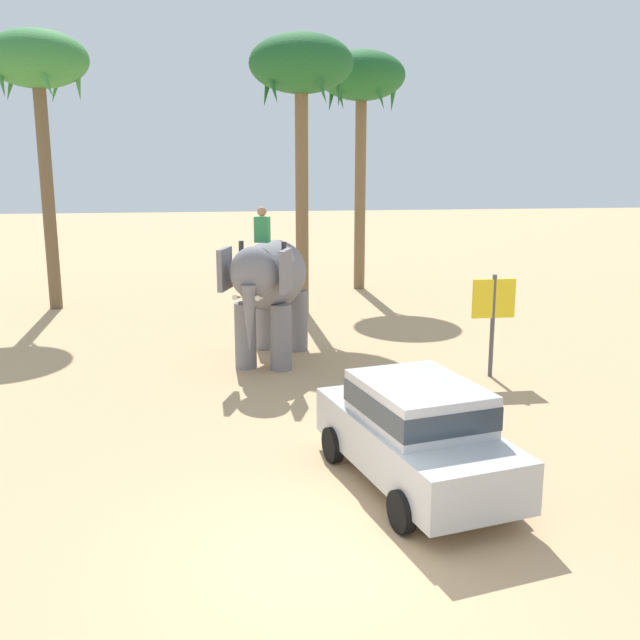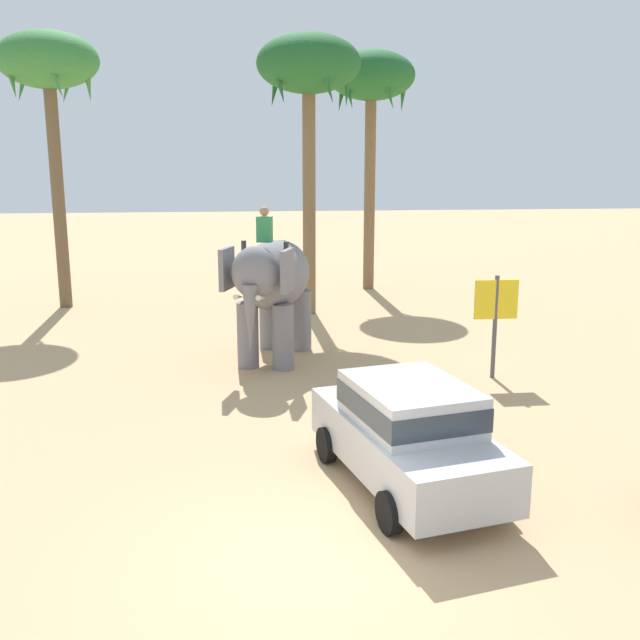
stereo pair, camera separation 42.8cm
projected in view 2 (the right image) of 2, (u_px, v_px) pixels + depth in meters
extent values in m
plane|color=tan|center=(303.00, 558.00, 9.48)|extent=(120.00, 120.00, 0.00)
cube|color=#B7BABF|center=(406.00, 445.00, 11.42)|extent=(2.58, 4.38, 0.76)
cube|color=#B7BABF|center=(410.00, 403.00, 11.17)|extent=(1.99, 2.40, 0.64)
cube|color=#2D3842|center=(410.00, 403.00, 11.17)|extent=(2.02, 2.42, 0.35)
cylinder|color=black|center=(327.00, 445.00, 12.40)|extent=(0.31, 0.63, 0.60)
cylinder|color=black|center=(418.00, 433.00, 12.94)|extent=(0.31, 0.63, 0.60)
cylinder|color=black|center=(389.00, 512.00, 10.05)|extent=(0.31, 0.63, 0.60)
cylinder|color=black|center=(498.00, 494.00, 10.60)|extent=(0.31, 0.63, 0.60)
ellipsoid|color=slate|center=(275.00, 274.00, 18.36)|extent=(2.50, 3.45, 1.70)
cylinder|color=slate|center=(283.00, 337.00, 17.68)|extent=(0.52, 0.52, 1.60)
cylinder|color=slate|center=(248.00, 335.00, 17.86)|extent=(0.52, 0.52, 1.60)
cylinder|color=slate|center=(302.00, 320.00, 19.45)|extent=(0.52, 0.52, 1.60)
cylinder|color=slate|center=(269.00, 319.00, 19.64)|extent=(0.52, 0.52, 1.60)
ellipsoid|color=slate|center=(255.00, 272.00, 16.75)|extent=(1.36, 1.30, 1.20)
cube|color=slate|center=(287.00, 271.00, 16.68)|extent=(0.37, 0.80, 0.96)
cube|color=slate|center=(227.00, 269.00, 16.98)|extent=(0.37, 0.80, 0.96)
cone|color=slate|center=(250.00, 320.00, 16.53)|extent=(0.46, 0.46, 1.60)
cone|color=beige|center=(262.00, 298.00, 16.42)|extent=(0.29, 0.57, 0.21)
cone|color=beige|center=(239.00, 297.00, 16.53)|extent=(0.29, 0.57, 0.21)
cube|color=#338C4C|center=(265.00, 229.00, 17.29)|extent=(0.40, 0.34, 0.60)
sphere|color=#A87A56|center=(264.00, 211.00, 17.20)|extent=(0.22, 0.22, 0.22)
cylinder|color=#333338|center=(286.00, 253.00, 17.30)|extent=(0.12, 0.12, 0.55)
cylinder|color=#333338|center=(244.00, 252.00, 17.52)|extent=(0.12, 0.12, 0.55)
cylinder|color=brown|center=(58.00, 191.00, 24.33)|extent=(0.41, 0.41, 7.81)
ellipsoid|color=#337A38|center=(48.00, 60.00, 23.43)|extent=(3.20, 3.20, 1.80)
cone|color=#337A38|center=(88.00, 77.00, 23.67)|extent=(0.40, 0.92, 1.64)
cone|color=#337A38|center=(69.00, 80.00, 24.69)|extent=(0.91, 0.57, 1.67)
cone|color=#337A38|center=(24.00, 78.00, 24.13)|extent=(0.73, 0.83, 1.69)
cone|color=#337A38|center=(11.00, 73.00, 22.76)|extent=(0.73, 0.83, 1.69)
cone|color=#337A38|center=(52.00, 72.00, 22.47)|extent=(0.91, 0.57, 1.67)
cylinder|color=brown|center=(309.00, 196.00, 23.37)|extent=(0.41, 0.41, 7.58)
ellipsoid|color=#1E5B28|center=(309.00, 63.00, 22.50)|extent=(3.20, 3.20, 1.80)
cone|color=#1E5B28|center=(348.00, 81.00, 22.73)|extent=(0.40, 0.92, 1.64)
cone|color=#1E5B28|center=(317.00, 84.00, 23.75)|extent=(0.91, 0.57, 1.67)
cone|color=#1E5B28|center=(276.00, 82.00, 23.19)|extent=(0.73, 0.83, 1.69)
cone|color=#1E5B28|center=(278.00, 78.00, 21.82)|extent=(0.73, 0.83, 1.69)
cone|color=#1E5B28|center=(325.00, 77.00, 21.54)|extent=(0.91, 0.57, 1.67)
cylinder|color=brown|center=(370.00, 188.00, 27.78)|extent=(0.41, 0.41, 7.69)
ellipsoid|color=#1E5B28|center=(371.00, 75.00, 26.90)|extent=(3.20, 3.20, 1.80)
cone|color=#1E5B28|center=(403.00, 90.00, 27.13)|extent=(0.40, 0.92, 1.64)
cone|color=#1E5B28|center=(375.00, 92.00, 28.16)|extent=(0.91, 0.57, 1.67)
cone|color=#1E5B28|center=(342.00, 91.00, 27.59)|extent=(0.73, 0.83, 1.69)
cone|color=#1E5B28|center=(348.00, 88.00, 26.22)|extent=(0.73, 0.83, 1.69)
cone|color=#1E5B28|center=(387.00, 87.00, 25.94)|extent=(0.91, 0.57, 1.67)
cylinder|color=#4C4C51|center=(495.00, 327.00, 16.91)|extent=(0.10, 0.10, 2.40)
cube|color=yellow|center=(496.00, 299.00, 16.77)|extent=(1.00, 0.08, 0.90)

